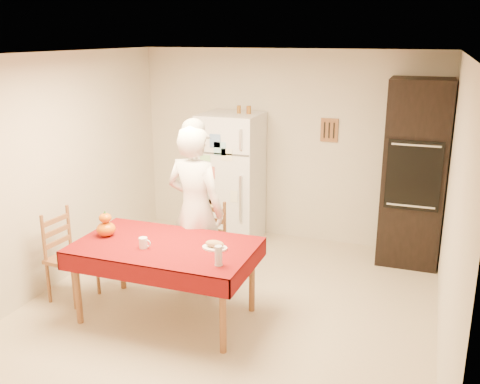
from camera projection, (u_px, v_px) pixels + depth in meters
The scene contains 17 objects.
floor at pixel (226, 311), 5.36m from camera, with size 4.50×4.50×0.00m, color #C9B391.
room_shell at pixel (225, 153), 4.90m from camera, with size 4.02×4.52×2.51m.
refrigerator at pixel (231, 178), 7.03m from camera, with size 0.75×0.74×1.70m.
oven_cabinet at pixel (414, 174), 6.26m from camera, with size 0.70×0.62×2.20m.
dining_table at pixel (165, 251), 5.07m from camera, with size 1.70×1.00×0.76m.
chair_far at pixel (206, 241), 5.82m from camera, with size 0.47×0.46×0.95m.
chair_left at pixel (66, 252), 5.51m from camera, with size 0.44×0.46×0.95m.
seated_woman at pixel (195, 210), 5.56m from camera, with size 0.66×0.43×1.81m, color white.
coffee_mug at pixel (143, 243), 4.95m from camera, with size 0.08×0.08×0.10m, color white.
pumpkin_lower at pixel (106, 229), 5.24m from camera, with size 0.19×0.19×0.14m, color #DD6205.
pumpkin_upper at pixel (105, 218), 5.21m from camera, with size 0.12×0.12×0.09m, color #C94A04.
wine_glass at pixel (219, 256), 4.57m from camera, with size 0.07×0.07×0.18m, color silver.
bread_plate at pixel (215, 248), 4.94m from camera, with size 0.24×0.24×0.02m, color white.
bread_loaf at pixel (215, 244), 4.93m from camera, with size 0.18×0.10×0.06m, color #9C704C.
spice_jar_left at pixel (239, 109), 6.79m from camera, with size 0.05×0.05×0.10m, color brown.
spice_jar_mid at pixel (248, 110), 6.75m from camera, with size 0.05×0.05×0.10m, color brown.
spice_jar_right at pixel (249, 110), 6.74m from camera, with size 0.05×0.05×0.10m, color brown.
Camera 1 is at (1.76, -4.47, 2.67)m, focal length 40.00 mm.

